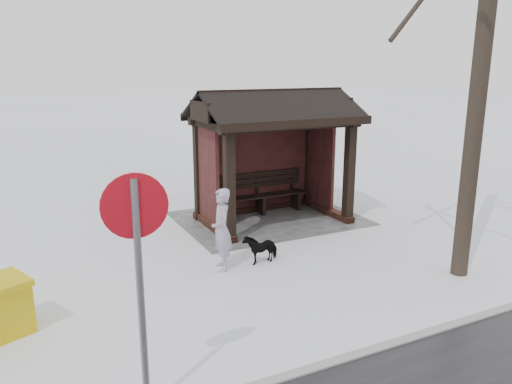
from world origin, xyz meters
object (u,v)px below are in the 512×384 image
Objects in this scene: dog at (261,248)px; road_sign at (137,247)px; bus_shelter at (270,129)px; pedestrian at (222,230)px.

road_sign reaches higher than dog.
bus_shelter is 3.47m from pedestrian.
bus_shelter is at bearing 147.60° from pedestrian.
bus_shelter reaches higher than dog.
bus_shelter is at bearing 142.19° from dog.
road_sign reaches higher than pedestrian.
dog is at bearing 101.02° from pedestrian.
road_sign is (4.39, 5.44, -0.31)m from bus_shelter.
bus_shelter is 7.00m from road_sign.
bus_shelter is 3.29m from dog.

